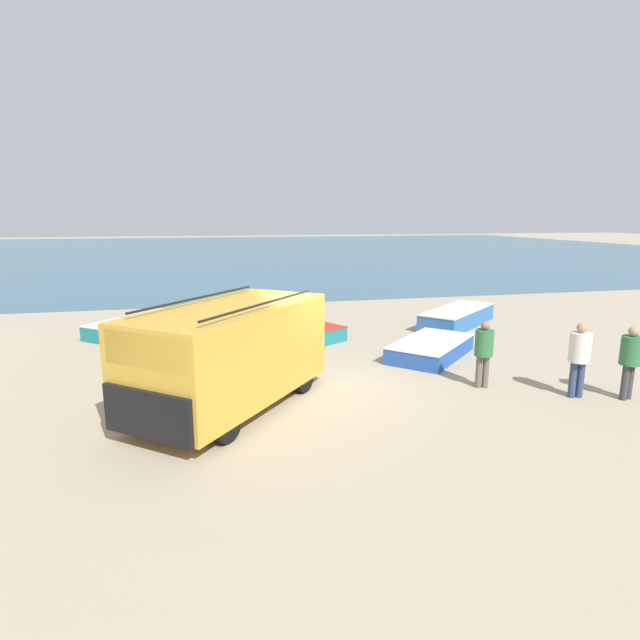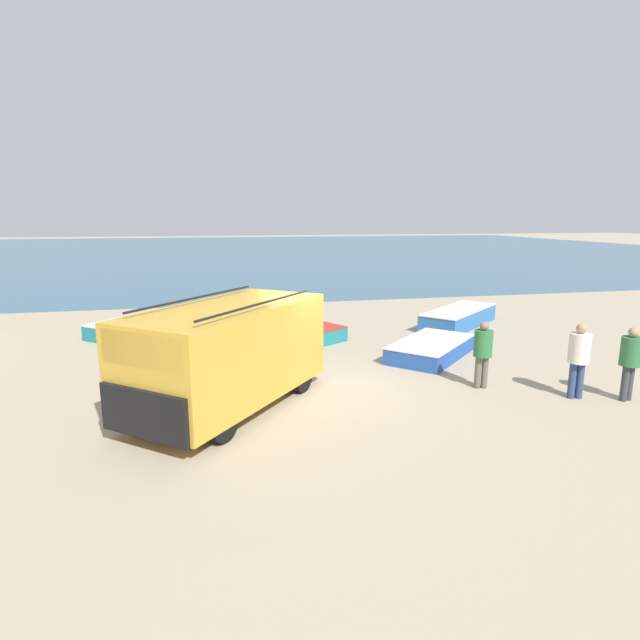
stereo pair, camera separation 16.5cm
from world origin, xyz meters
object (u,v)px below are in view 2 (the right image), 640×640
object	(u,v)px
fishing_rowboat_2	(432,348)
fishing_rowboat_3	(461,317)
fisherman_3	(483,349)
fisherman_0	(579,354)
fisherman_2	(631,357)
fishing_rowboat_0	(291,339)
fishing_rowboat_1	(149,335)
parked_van	(228,352)

from	to	relation	value
fishing_rowboat_2	fishing_rowboat_3	world-z (taller)	fishing_rowboat_3
fishing_rowboat_3	fishing_rowboat_2	bearing A→B (deg)	-167.63
fishing_rowboat_2	fisherman_3	world-z (taller)	fisherman_3
fishing_rowboat_3	fisherman_0	bearing A→B (deg)	-139.02
fishing_rowboat_3	fisherman_2	xyz separation A→B (m)	(-0.20, -8.30, 0.70)
fishing_rowboat_0	fishing_rowboat_1	xyz separation A→B (m)	(-4.61, 1.43, 0.02)
parked_van	fishing_rowboat_1	xyz separation A→B (m)	(-2.43, 6.35, -0.99)
fishing_rowboat_0	fishing_rowboat_1	size ratio (longest dim) A/B	0.89
fisherman_2	fishing_rowboat_3	bearing A→B (deg)	-15.21
fishing_rowboat_3	fisherman_3	bearing A→B (deg)	-154.09
fishing_rowboat_1	fisherman_0	distance (m)	12.83
fishing_rowboat_2	fisherman_3	size ratio (longest dim) A/B	2.09
fisherman_0	fisherman_2	distance (m)	1.12
fishing_rowboat_0	fisherman_3	bearing A→B (deg)	97.56
fishing_rowboat_1	fisherman_3	distance (m)	10.73
fishing_rowboat_0	fishing_rowboat_2	bearing A→B (deg)	121.86
fisherman_3	fishing_rowboat_1	bearing A→B (deg)	65.37
fishing_rowboat_1	fisherman_2	size ratio (longest dim) A/B	2.71
fishing_rowboat_2	fishing_rowboat_3	distance (m)	4.91
fishing_rowboat_2	fisherman_0	size ratio (longest dim) A/B	1.97
fisherman_0	fisherman_2	bearing A→B (deg)	82.24
fisherman_0	fisherman_3	size ratio (longest dim) A/B	1.06
parked_van	fisherman_0	world-z (taller)	parked_van
fishing_rowboat_2	fisherman_3	distance (m)	3.02
fishing_rowboat_2	fisherman_2	distance (m)	5.28
parked_van	fishing_rowboat_3	distance (m)	11.42
fisherman_2	fisherman_3	size ratio (longest dim) A/B	1.03
fishing_rowboat_1	fisherman_0	world-z (taller)	fisherman_0
fisherman_0	fisherman_3	world-z (taller)	fisherman_0
fishing_rowboat_0	fishing_rowboat_3	distance (m)	7.23
fishing_rowboat_3	fisherman_0	xyz separation A→B (m)	(-1.25, -7.93, 0.73)
parked_van	fishing_rowboat_3	bearing A→B (deg)	165.41
fishing_rowboat_3	fisherman_2	distance (m)	8.34
fishing_rowboat_3	fisherman_0	distance (m)	8.06
fishing_rowboat_0	fisherman_2	xyz separation A→B (m)	(6.80, -6.48, 0.78)
parked_van	fisherman_3	bearing A→B (deg)	128.40
fisherman_2	fisherman_3	bearing A→B (deg)	48.47
fisherman_3	fishing_rowboat_2	bearing A→B (deg)	11.32
fisherman_2	fisherman_3	xyz separation A→B (m)	(-2.84, 1.49, -0.03)
fishing_rowboat_1	fishing_rowboat_2	world-z (taller)	fishing_rowboat_1
parked_van	fisherman_3	distance (m)	6.14
parked_van	fishing_rowboat_2	world-z (taller)	parked_van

